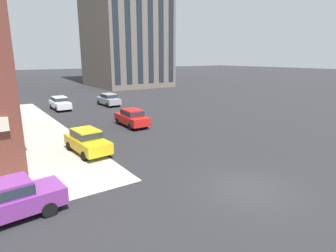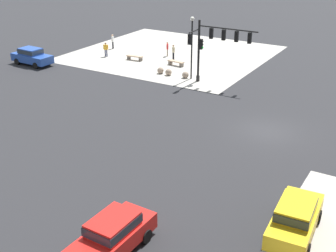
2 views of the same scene
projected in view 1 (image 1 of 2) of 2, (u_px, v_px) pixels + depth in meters
name	position (u px, v px, depth m)	size (l,w,h in m)	color
ground_plane	(249.00, 189.00, 14.47)	(320.00, 320.00, 0.00)	#262628
car_main_northbound_far	(6.00, 200.00, 11.51)	(4.53, 2.16, 1.68)	#7A3389
car_main_southbound_near	(60.00, 103.00, 35.95)	(1.90, 4.41, 1.68)	silver
car_main_southbound_far	(132.00, 117.00, 27.38)	(1.97, 4.44, 1.68)	red
car_cross_eastbound	(109.00, 99.00, 39.06)	(1.99, 4.45, 1.68)	#99999E
car_cross_westbound	(87.00, 140.00, 19.73)	(2.12, 4.51, 1.68)	gold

